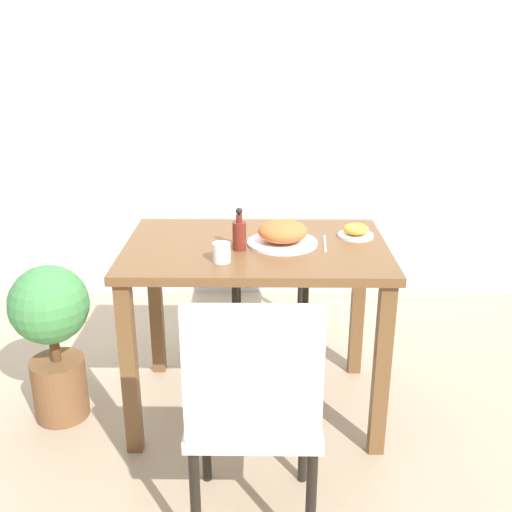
{
  "coord_description": "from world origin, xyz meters",
  "views": [
    {
      "loc": [
        0.02,
        -2.31,
        1.6
      ],
      "look_at": [
        0.0,
        0.0,
        0.73
      ],
      "focal_mm": 42.0,
      "sensor_mm": 36.0,
      "label": 1
    }
  ],
  "objects": [
    {
      "name": "drink_cup",
      "position": [
        -0.13,
        -0.2,
        0.82
      ],
      "size": [
        0.07,
        0.07,
        0.07
      ],
      "color": "white",
      "rests_on": "dining_table"
    },
    {
      "name": "sauce_bottle",
      "position": [
        -0.07,
        -0.06,
        0.84
      ],
      "size": [
        0.05,
        0.05,
        0.17
      ],
      "color": "maroon",
      "rests_on": "dining_table"
    },
    {
      "name": "chair_far",
      "position": [
        0.07,
        0.73,
        0.51
      ],
      "size": [
        0.42,
        0.42,
        0.91
      ],
      "color": "silver",
      "rests_on": "ground_plane"
    },
    {
      "name": "ground_plane",
      "position": [
        0.0,
        0.0,
        0.0
      ],
      "size": [
        16.0,
        16.0,
        0.0
      ],
      "primitive_type": "plane",
      "color": "tan"
    },
    {
      "name": "dining_table",
      "position": [
        0.0,
        0.0,
        0.65
      ],
      "size": [
        1.07,
        0.71,
        0.78
      ],
      "color": "brown",
      "rests_on": "ground_plane"
    },
    {
      "name": "spoon_utensil",
      "position": [
        0.28,
        0.01,
        0.78
      ],
      "size": [
        0.02,
        0.2,
        0.0
      ],
      "rotation": [
        0.0,
        0.0,
        1.49
      ],
      "color": "silver",
      "rests_on": "dining_table"
    },
    {
      "name": "wall_back",
      "position": [
        0.0,
        1.29,
        1.3
      ],
      "size": [
        8.0,
        0.05,
        2.6
      ],
      "color": "silver",
      "rests_on": "ground_plane"
    },
    {
      "name": "side_plate",
      "position": [
        0.42,
        0.1,
        0.8
      ],
      "size": [
        0.15,
        0.15,
        0.06
      ],
      "color": "white",
      "rests_on": "dining_table"
    },
    {
      "name": "fork_utensil",
      "position": [
        -0.07,
        0.01,
        0.78
      ],
      "size": [
        0.01,
        0.16,
        0.0
      ],
      "rotation": [
        0.0,
        0.0,
        1.54
      ],
      "color": "silver",
      "rests_on": "dining_table"
    },
    {
      "name": "potted_plant_left",
      "position": [
        -0.86,
        -0.08,
        0.42
      ],
      "size": [
        0.33,
        0.33,
        0.7
      ],
      "color": "brown",
      "rests_on": "ground_plane"
    },
    {
      "name": "chair_near",
      "position": [
        -0.0,
        -0.74,
        0.51
      ],
      "size": [
        0.42,
        0.42,
        0.91
      ],
      "rotation": [
        0.0,
        0.0,
        3.14
      ],
      "color": "silver",
      "rests_on": "ground_plane"
    },
    {
      "name": "food_plate",
      "position": [
        0.11,
        0.01,
        0.82
      ],
      "size": [
        0.29,
        0.29,
        0.1
      ],
      "color": "white",
      "rests_on": "dining_table"
    }
  ]
}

